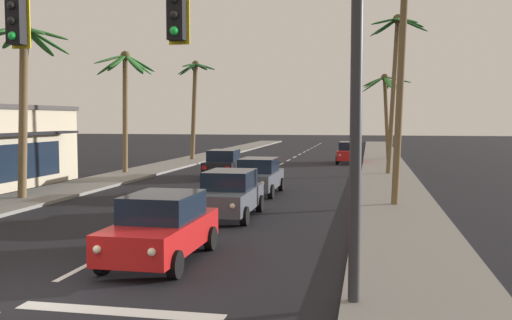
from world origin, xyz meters
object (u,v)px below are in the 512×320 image
(sedan_third_in_queue, at_px, (229,194))
(sedan_fifth_in_queue, at_px, (258,176))
(palm_right_third, at_px, (396,54))
(sedan_parked_nearest_kerb, at_px, (350,152))
(palm_left_farthest, at_px, (195,90))
(traffic_signal_mast, at_px, (183,47))
(palm_left_second, at_px, (24,70))
(sedan_oncoming_far, at_px, (224,164))
(palm_right_second, at_px, (404,18))
(sedan_lead_at_stop_bar, at_px, (162,227))
(palm_left_third, at_px, (125,83))
(palm_right_farthest, at_px, (385,95))

(sedan_third_in_queue, bearing_deg, sedan_fifth_in_queue, 91.67)
(palm_right_third, bearing_deg, sedan_fifth_in_queue, -123.06)
(sedan_parked_nearest_kerb, height_order, palm_left_farthest, palm_left_farthest)
(traffic_signal_mast, distance_m, palm_left_second, 15.84)
(sedan_oncoming_far, bearing_deg, palm_right_second, -45.10)
(traffic_signal_mast, bearing_deg, sedan_lead_at_stop_bar, 118.90)
(palm_left_second, xyz_separation_m, palm_left_third, (-0.63, 11.77, 0.17))
(sedan_oncoming_far, height_order, palm_right_third, palm_right_third)
(palm_left_second, distance_m, palm_right_farthest, 31.57)
(sedan_fifth_in_queue, distance_m, sedan_oncoming_far, 7.59)
(sedan_parked_nearest_kerb, height_order, palm_right_farthest, palm_right_farthest)
(palm_left_farthest, distance_m, palm_right_farthest, 15.89)
(sedan_lead_at_stop_bar, relative_size, palm_right_second, 0.44)
(palm_left_third, bearing_deg, sedan_third_in_queue, -54.24)
(sedan_parked_nearest_kerb, xyz_separation_m, palm_left_second, (-12.88, -23.68, 4.75))
(sedan_parked_nearest_kerb, bearing_deg, palm_right_farthest, 53.33)
(sedan_third_in_queue, xyz_separation_m, palm_left_second, (-9.51, 2.32, 4.75))
(sedan_lead_at_stop_bar, xyz_separation_m, palm_left_third, (-10.00, 20.55, 4.92))
(sedan_oncoming_far, distance_m, palm_left_second, 13.31)
(palm_left_second, relative_size, palm_right_farthest, 1.05)
(sedan_lead_at_stop_bar, distance_m, palm_right_second, 13.49)
(sedan_third_in_queue, xyz_separation_m, sedan_fifth_in_queue, (-0.19, 6.46, 0.00))
(palm_right_second, bearing_deg, sedan_third_in_queue, -150.42)
(sedan_fifth_in_queue, bearing_deg, palm_left_third, 142.54)
(palm_right_second, bearing_deg, palm_left_second, -175.72)
(sedan_third_in_queue, bearing_deg, sedan_oncoming_far, 105.12)
(sedan_oncoming_far, relative_size, palm_right_farthest, 0.62)
(palm_left_second, bearing_deg, palm_right_farthest, 60.27)
(sedan_oncoming_far, bearing_deg, palm_right_farthest, 59.46)
(sedan_lead_at_stop_bar, bearing_deg, sedan_oncoming_far, 99.88)
(palm_left_second, bearing_deg, sedan_fifth_in_queue, 23.95)
(traffic_signal_mast, bearing_deg, palm_right_farthest, 82.99)
(sedan_fifth_in_queue, relative_size, palm_left_farthest, 0.54)
(sedan_lead_at_stop_bar, bearing_deg, sedan_fifth_in_queue, 90.19)
(sedan_lead_at_stop_bar, distance_m, palm_left_third, 23.37)
(palm_left_third, bearing_deg, palm_left_second, -86.91)
(palm_right_second, bearing_deg, palm_left_third, 146.95)
(palm_left_second, bearing_deg, sedan_third_in_queue, -13.69)
(sedan_parked_nearest_kerb, height_order, palm_right_second, palm_right_second)
(sedan_third_in_queue, distance_m, palm_right_third, 18.95)
(sedan_oncoming_far, bearing_deg, sedan_third_in_queue, -74.88)
(sedan_third_in_queue, bearing_deg, palm_left_second, 166.31)
(sedan_oncoming_far, height_order, palm_right_second, palm_right_second)
(sedan_oncoming_far, bearing_deg, palm_left_second, -118.49)
(palm_left_farthest, bearing_deg, traffic_signal_mast, -73.14)
(traffic_signal_mast, distance_m, sedan_fifth_in_queue, 16.24)
(traffic_signal_mast, xyz_separation_m, sedan_oncoming_far, (-4.94, 22.43, -4.07))
(palm_right_second, height_order, palm_right_farthest, palm_right_second)
(palm_right_second, bearing_deg, sedan_oncoming_far, 134.90)
(sedan_lead_at_stop_bar, height_order, sedan_fifth_in_queue, same)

